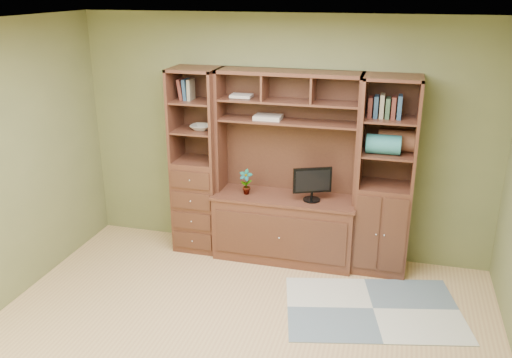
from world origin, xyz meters
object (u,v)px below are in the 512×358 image
(center_hutch, at_px, (285,170))
(right_tower, at_px, (386,178))
(monitor, at_px, (312,178))
(left_tower, at_px, (197,162))

(center_hutch, height_order, right_tower, same)
(right_tower, distance_m, monitor, 0.74)
(center_hutch, relative_size, left_tower, 1.00)
(center_hutch, height_order, monitor, center_hutch)
(left_tower, xyz_separation_m, right_tower, (2.02, 0.00, 0.00))
(monitor, bearing_deg, left_tower, 153.24)
(right_tower, bearing_deg, monitor, -174.14)
(monitor, bearing_deg, right_tower, -17.58)
(left_tower, height_order, right_tower, same)
(right_tower, relative_size, monitor, 4.12)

